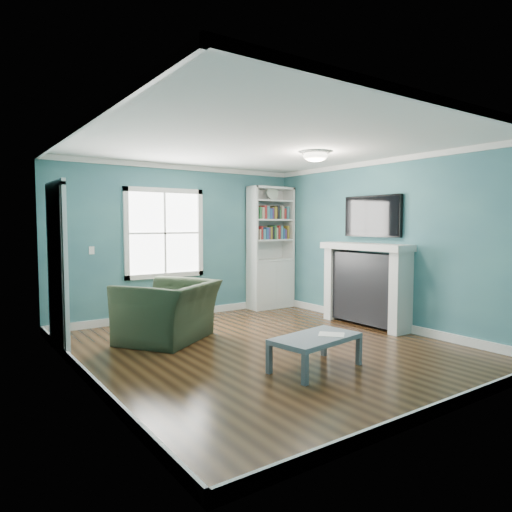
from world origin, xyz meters
TOP-DOWN VIEW (x-y plane):
  - floor at (0.00, 0.00)m, footprint 5.00×5.00m
  - room_walls at (0.00, 0.00)m, footprint 5.00×5.00m
  - trim at (0.00, 0.00)m, footprint 4.50×5.00m
  - window at (-0.30, 2.49)m, footprint 1.40×0.06m
  - bookshelf at (1.77, 2.30)m, footprint 0.90×0.35m
  - fireplace at (2.08, 0.20)m, footprint 0.44×1.58m
  - tv at (2.20, 0.20)m, footprint 0.06×1.10m
  - door at (-2.22, 1.40)m, footprint 0.12×0.98m
  - ceiling_fixture at (0.90, 0.10)m, footprint 0.38×0.38m
  - light_switch at (-1.50, 2.48)m, footprint 0.08×0.01m
  - recliner at (-0.85, 1.12)m, footprint 1.48×1.38m
  - coffee_table at (-0.04, -0.97)m, footprint 1.09×0.71m
  - paper_sheet at (0.15, -1.02)m, footprint 0.35×0.36m

SIDE VIEW (x-z plane):
  - floor at x=0.00m, z-range 0.00..0.00m
  - coffee_table at x=-0.04m, z-range 0.14..0.50m
  - paper_sheet at x=0.15m, z-range 0.37..0.37m
  - recliner at x=-0.85m, z-range 0.00..1.09m
  - fireplace at x=2.08m, z-range -0.01..1.29m
  - bookshelf at x=1.77m, z-range -0.23..2.08m
  - door at x=-2.22m, z-range -0.01..2.16m
  - light_switch at x=-1.50m, z-range 1.14..1.26m
  - trim at x=0.00m, z-range -0.06..2.54m
  - window at x=-0.30m, z-range 0.70..2.20m
  - room_walls at x=0.00m, z-range -0.92..4.08m
  - tv at x=2.20m, z-range 1.40..2.05m
  - ceiling_fixture at x=0.90m, z-range 2.47..2.63m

